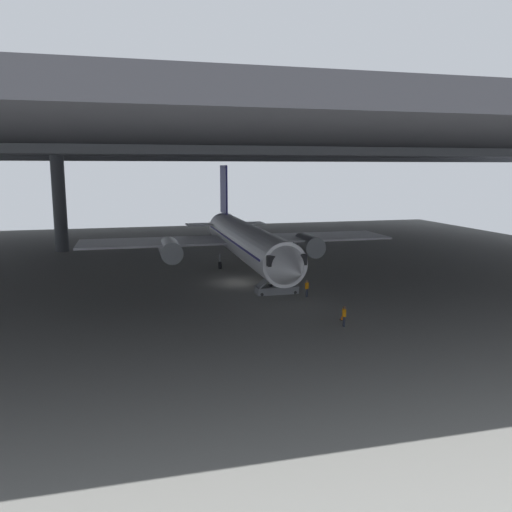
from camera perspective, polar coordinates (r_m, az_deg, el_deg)
ground_plane at (r=53.64m, az=-1.57°, el=-2.93°), size 110.00×110.00×0.00m
hangar_structure at (r=65.87m, az=-4.42°, el=11.72°), size 121.00×99.00×14.72m
airplane_main at (r=58.52m, az=-1.17°, el=1.68°), size 37.40×38.92×12.11m
boarding_stairs at (r=48.91m, az=2.37°, el=-3.29°), size 4.35×1.56×4.79m
crew_worker_near_nose at (r=39.27m, az=9.72°, el=-6.46°), size 0.28×0.54×1.59m
crew_worker_by_stairs at (r=47.66m, az=5.64°, el=-3.50°), size 0.41×0.42×1.57m
traffic_cone_orange at (r=41.08m, az=9.56°, el=-6.61°), size 0.36×0.36×0.60m
baggage_tug at (r=66.16m, az=3.93°, el=-0.07°), size 1.44×2.29×0.90m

